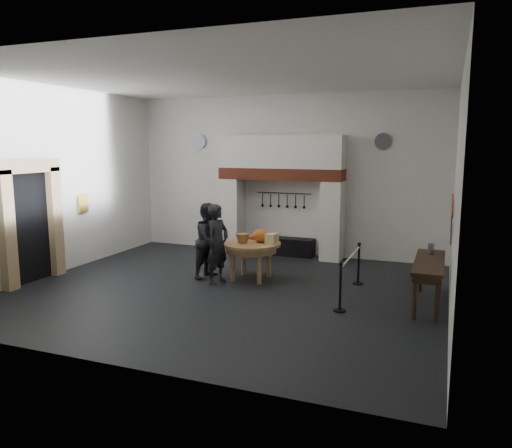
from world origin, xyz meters
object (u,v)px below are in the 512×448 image
at_px(work_table, 251,244).
at_px(visitor_near, 218,244).
at_px(barrier_post_near, 340,288).
at_px(barrier_post_far, 359,265).
at_px(side_table, 429,262).
at_px(visitor_far, 210,240).
at_px(iron_range, 281,246).

height_order(work_table, visitor_near, visitor_near).
bearing_deg(barrier_post_near, barrier_post_far, 90.00).
xyz_separation_m(work_table, side_table, (3.94, -0.54, 0.03)).
height_order(side_table, barrier_post_near, same).
distance_m(visitor_far, barrier_post_far, 3.49).
xyz_separation_m(work_table, barrier_post_near, (2.41, -1.52, -0.39)).
bearing_deg(visitor_far, work_table, -66.81).
bearing_deg(barrier_post_near, side_table, 32.76).
relative_size(iron_range, visitor_near, 1.05).
height_order(visitor_far, side_table, visitor_far).
height_order(visitor_near, barrier_post_near, visitor_near).
relative_size(visitor_far, barrier_post_far, 1.97).
bearing_deg(barrier_post_far, barrier_post_near, -90.00).
relative_size(visitor_far, side_table, 0.81).
bearing_deg(barrier_post_near, visitor_near, 162.80).
distance_m(work_table, visitor_far, 1.00).
xyz_separation_m(iron_range, work_table, (0.16, -2.72, 0.59)).
bearing_deg(work_table, visitor_near, -134.22).
distance_m(visitor_near, barrier_post_far, 3.21).
distance_m(iron_range, visitor_near, 3.40).
height_order(work_table, barrier_post_far, barrier_post_far).
bearing_deg(work_table, side_table, -7.75).
relative_size(side_table, barrier_post_far, 2.44).
xyz_separation_m(visitor_near, visitor_far, (-0.40, 0.40, -0.02)).
height_order(visitor_far, barrier_post_near, visitor_far).
relative_size(visitor_near, barrier_post_near, 2.01).
xyz_separation_m(barrier_post_near, barrier_post_far, (0.00, 2.00, 0.00)).
bearing_deg(iron_range, side_table, -38.45).
distance_m(iron_range, barrier_post_far, 3.42).
bearing_deg(visitor_far, barrier_post_far, -66.79).
bearing_deg(visitor_far, iron_range, -3.75).
distance_m(iron_range, work_table, 2.79).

